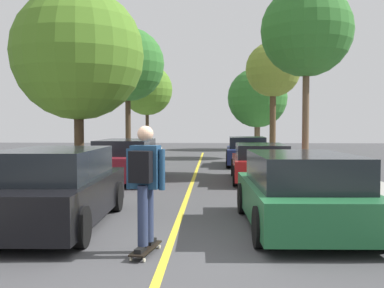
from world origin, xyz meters
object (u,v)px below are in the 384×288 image
street_tree_right_near (273,70)px  skateboarder (145,179)px  parked_car_left_near (126,160)px  street_tree_right_far (257,98)px  street_tree_left_near (128,65)px  parked_car_left_nearest (54,188)px  street_tree_left_far (147,90)px  skateboard (146,249)px  parked_car_right_far (247,152)px  parked_car_right_near (260,162)px  parked_car_right_nearest (301,191)px  street_tree_right_nearest (307,31)px  street_tree_left_nearest (78,54)px

street_tree_right_near → skateboarder: bearing=-103.0°
parked_car_left_near → street_tree_right_far: bearing=71.6°
street_tree_right_far → street_tree_left_near: bearing=-130.8°
street_tree_right_far → parked_car_left_nearest: bearing=-103.8°
skateboarder → street_tree_left_far: bearing=98.4°
parked_car_left_nearest → skateboard: 2.66m
parked_car_right_far → street_tree_right_near: bearing=68.4°
parked_car_left_nearest → skateboard: (1.95, -1.69, -0.62)m
parked_car_right_near → parked_car_right_far: bearing=90.0°
parked_car_left_near → skateboard: size_ratio=5.16×
street_tree_left_far → skateboard: street_tree_left_far is taller
street_tree_left_near → street_tree_left_far: size_ratio=1.17×
parked_car_left_near → street_tree_right_near: bearing=58.6°
parked_car_right_far → street_tree_right_far: size_ratio=0.69×
parked_car_right_near → street_tree_right_far: bearing=84.6°
parked_car_right_near → street_tree_left_near: (-6.28, 9.52, 4.57)m
street_tree_left_far → skateboarder: bearing=-81.6°
street_tree_left_near → skateboard: size_ratio=8.20×
parked_car_right_far → street_tree_left_far: (-6.28, 10.90, 3.74)m
parked_car_right_nearest → street_tree_right_far: size_ratio=0.67×
parked_car_left_nearest → skateboard: bearing=-40.9°
parked_car_right_far → skateboarder: bearing=-100.1°
parked_car_left_nearest → street_tree_right_nearest: bearing=52.7°
street_tree_left_nearest → street_tree_right_nearest: 8.17m
parked_car_right_near → skateboard: (-2.54, -8.47, -0.54)m
parked_car_left_nearest → parked_car_left_near: 6.74m
street_tree_left_nearest → street_tree_left_far: size_ratio=1.07×
parked_car_right_nearest → skateboarder: bearing=-145.5°
street_tree_left_near → street_tree_right_nearest: size_ratio=1.05×
street_tree_left_near → skateboarder: 18.85m
street_tree_left_near → parked_car_left_near: bearing=-79.4°
street_tree_left_nearest → street_tree_right_near: bearing=50.2°
parked_car_left_near → parked_car_right_near: size_ratio=1.08×
street_tree_right_far → skateboarder: 27.84m
parked_car_right_near → street_tree_left_near: 12.29m
street_tree_left_far → street_tree_right_far: street_tree_left_far is taller
street_tree_left_far → skateboard: 25.75m
parked_car_right_nearest → street_tree_left_far: 24.50m
parked_car_right_near → parked_car_left_near: bearing=-179.6°
parked_car_right_far → skateboarder: 14.48m
street_tree_right_far → skateboard: bearing=-99.0°
parked_car_left_nearest → parked_car_left_near: parked_car_left_nearest is taller
parked_car_left_near → street_tree_left_near: 10.71m
parked_car_right_near → street_tree_right_far: (1.79, 18.86, 3.30)m
parked_car_right_nearest → street_tree_left_near: 18.01m
parked_car_right_nearest → parked_car_left_near: bearing=123.8°
street_tree_right_nearest → parked_car_right_far: bearing=112.7°
skateboard → skateboarder: bearing=-100.7°
street_tree_right_far → parked_car_right_nearest: bearing=-94.0°
street_tree_left_nearest → street_tree_left_near: (0.00, 8.97, 0.87)m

